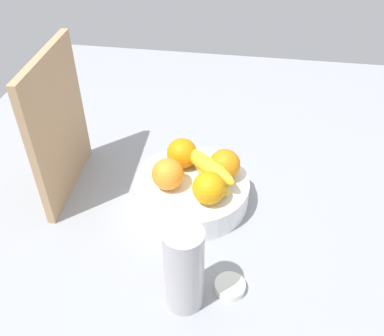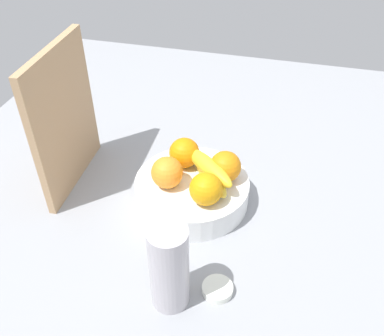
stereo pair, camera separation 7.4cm
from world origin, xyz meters
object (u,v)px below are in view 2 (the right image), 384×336
Objects in this scene: jar_lid at (217,289)px; orange_center at (225,167)px; cutting_board at (64,120)px; thermos_tumbler at (169,268)px; fruit_bowl at (192,191)px; orange_front_right at (206,189)px; orange_back_left at (184,153)px; banana_bunch at (209,171)px; orange_front_left at (167,172)px.

orange_center is at bearing 8.77° from jar_lid.
cutting_board is 1.84× the size of thermos_tumbler.
orange_front_right reaches higher than fruit_bowl.
orange_back_left is 1.20× the size of jar_lid.
banana_bunch is 0.45× the size of cutting_board.
thermos_tumbler reaches higher than orange_center.
thermos_tumbler is (-30.96, 4.42, -0.42)cm from orange_center.
cutting_board reaches higher than orange_front_right.
fruit_bowl reaches higher than jar_lid.
cutting_board is at bearing 78.97° from orange_front_right.
orange_back_left is at bearing 75.73° from orange_center.
orange_front_right is (-3.29, -10.01, 0.00)cm from orange_front_left.
thermos_tumbler reaches higher than banana_bunch.
orange_center reaches higher than banana_bunch.
orange_back_left is (11.53, 8.12, 0.00)cm from orange_front_right.
orange_front_left is at bearing 117.65° from fruit_bowl.
orange_back_left is 8.47cm from banana_bunch.
orange_front_right is 21.65cm from jar_lid.
orange_back_left is 0.21× the size of cutting_board.
orange_front_right is 1.00× the size of orange_center.
orange_front_left is 1.00× the size of orange_front_right.
orange_back_left reaches higher than jar_lid.
orange_center is 0.39× the size of thermos_tumbler.
orange_front_left is at bearing 17.91° from thermos_tumbler.
fruit_bowl is 27.05cm from jar_lid.
orange_back_left is 0.47× the size of banana_bunch.
banana_bunch is (-1.61, 3.52, -0.67)cm from orange_center.
orange_front_left reaches higher than jar_lid.
orange_back_left is at bearing 35.17° from orange_front_right.
thermos_tumbler is at bearing -173.98° from fruit_bowl.
orange_back_left is at bearing -12.92° from orange_front_left.
orange_front_right is 0.39× the size of thermos_tumbler.
cutting_board is at bearing 90.08° from banana_bunch.
orange_front_left is 28.92cm from jar_lid.
orange_front_left is 27.98cm from cutting_board.
orange_front_left reaches higher than banana_bunch.
jar_lid is (-24.33, -11.57, -2.39)cm from fruit_bowl.
cutting_board reaches higher than orange_back_left.
orange_front_right is at bearing -4.59° from thermos_tumbler.
orange_back_left is (2.74, 10.76, 0.00)cm from orange_center.
orange_front_right and orange_center have the same top height.
fruit_bowl is 3.67× the size of orange_back_left.
banana_bunch is 2.57× the size of jar_lid.
jar_lid is (-27.08, -4.18, -9.38)cm from orange_center.
fruit_bowl is 1.41× the size of thermos_tumbler.
orange_back_left is 0.39× the size of thermos_tumbler.
fruit_bowl is 3.67× the size of orange_center.
cutting_board is at bearing 59.65° from jar_lid.
thermos_tumbler reaches higher than jar_lid.
jar_lid is (3.88, -8.59, -8.95)cm from thermos_tumbler.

